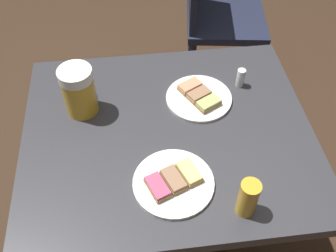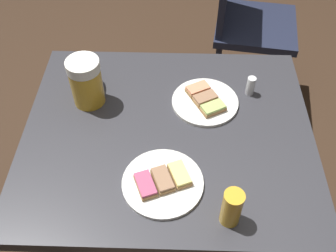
{
  "view_description": "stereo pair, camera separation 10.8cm",
  "coord_description": "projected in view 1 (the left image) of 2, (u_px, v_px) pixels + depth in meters",
  "views": [
    {
      "loc": [
        0.7,
        -0.09,
        1.56
      ],
      "look_at": [
        0.0,
        0.0,
        0.74
      ],
      "focal_mm": 41.36,
      "sensor_mm": 36.0,
      "label": 1
    },
    {
      "loc": [
        0.71,
        0.02,
        1.56
      ],
      "look_at": [
        0.0,
        0.0,
        0.74
      ],
      "focal_mm": 41.36,
      "sensor_mm": 36.0,
      "label": 2
    }
  ],
  "objects": [
    {
      "name": "beer_mug",
      "position": [
        79.0,
        90.0,
        1.09
      ],
      "size": [
        0.15,
        0.1,
        0.15
      ],
      "color": "gold",
      "rests_on": "cafe_table"
    },
    {
      "name": "beer_glass_small",
      "position": [
        248.0,
        198.0,
        0.89
      ],
      "size": [
        0.05,
        0.05,
        0.11
      ],
      "primitive_type": "cylinder",
      "color": "gold",
      "rests_on": "cafe_table"
    },
    {
      "name": "salt_shaker",
      "position": [
        241.0,
        78.0,
        1.19
      ],
      "size": [
        0.03,
        0.03,
        0.06
      ],
      "primitive_type": "cylinder",
      "color": "silver",
      "rests_on": "cafe_table"
    },
    {
      "name": "cafe_chair",
      "position": [
        213.0,
        6.0,
        1.86
      ],
      "size": [
        0.43,
        0.43,
        0.93
      ],
      "rotation": [
        0.0,
        0.0,
        -0.15
      ],
      "color": "#1E2338",
      "rests_on": "ground_plane"
    },
    {
      "name": "plate_far",
      "position": [
        173.0,
        182.0,
        0.97
      ],
      "size": [
        0.21,
        0.21,
        0.03
      ],
      "color": "white",
      "rests_on": "cafe_table"
    },
    {
      "name": "plate_near",
      "position": [
        199.0,
        97.0,
        1.17
      ],
      "size": [
        0.2,
        0.2,
        0.03
      ],
      "color": "white",
      "rests_on": "cafe_table"
    },
    {
      "name": "ground_plane",
      "position": [
        168.0,
        241.0,
        1.64
      ],
      "size": [
        6.0,
        6.0,
        0.0
      ],
      "primitive_type": "plane",
      "color": "#382619"
    },
    {
      "name": "cafe_table",
      "position": [
        168.0,
        162.0,
        1.21
      ],
      "size": [
        0.7,
        0.82,
        0.72
      ],
      "color": "black",
      "rests_on": "ground_plane"
    }
  ]
}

